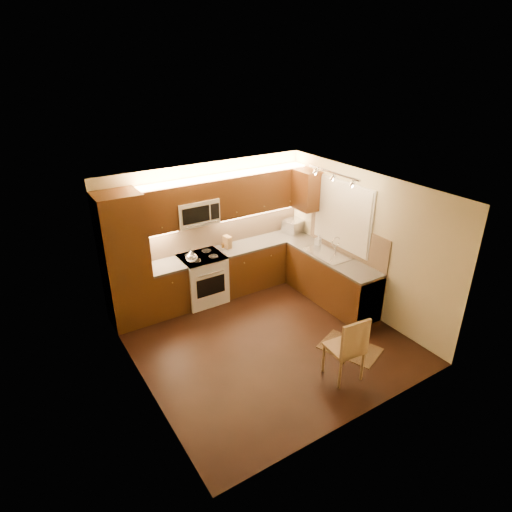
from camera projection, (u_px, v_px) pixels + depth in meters
floor at (266, 340)px, 7.01m from camera, size 4.00×4.00×0.01m
ceiling at (268, 191)px, 5.95m from camera, size 4.00×4.00×0.01m
wall_back at (207, 230)px, 8.01m from camera, size 4.00×0.01×2.50m
wall_front at (364, 339)px, 4.95m from camera, size 4.00×0.01×2.50m
wall_left at (137, 310)px, 5.51m from camera, size 0.01×4.00×2.50m
wall_right at (363, 243)px, 7.45m from camera, size 0.01×4.00×2.50m
pantry at (125, 261)px, 7.03m from camera, size 0.70×0.60×2.30m
base_cab_back_left at (167, 289)px, 7.65m from camera, size 0.62×0.60×0.86m
counter_back_left at (165, 266)px, 7.46m from camera, size 0.62×0.60×0.04m
base_cab_back_right at (263, 262)px, 8.63m from camera, size 1.92×0.60×0.86m
counter_back_right at (263, 242)px, 8.44m from camera, size 1.92×0.60×0.04m
base_cab_right at (331, 280)px, 7.96m from camera, size 0.60×2.00×0.86m
counter_right at (333, 258)px, 7.77m from camera, size 0.60×2.00×0.04m
dishwasher at (358, 296)px, 7.43m from camera, size 0.58×0.60×0.84m
backsplash_back at (224, 229)px, 8.20m from camera, size 3.30×0.02×0.60m
backsplash_right at (347, 238)px, 7.77m from camera, size 0.02×2.00×0.60m
upper_cab_back_left at (157, 210)px, 7.13m from camera, size 0.62×0.35×0.75m
upper_cab_back_right at (260, 191)px, 8.12m from camera, size 1.92×0.35×0.75m
upper_cab_bridge at (194, 191)px, 7.37m from camera, size 0.76×0.35×0.31m
upper_cab_right_corner at (307, 190)px, 8.17m from camera, size 0.35×0.50×0.75m
stove at (203, 278)px, 7.95m from camera, size 0.76×0.65×0.92m
microwave at (196, 212)px, 7.52m from camera, size 0.76×0.38×0.44m
window_frame at (343, 215)px, 7.72m from camera, size 0.03×1.44×1.24m
window_blinds at (342, 215)px, 7.71m from camera, size 0.02×1.36×1.16m
sink at (328, 250)px, 7.84m from camera, size 0.52×0.86×0.15m
faucet at (336, 244)px, 7.90m from camera, size 0.20×0.04×0.30m
track_light_bar at (333, 173)px, 7.03m from camera, size 0.04×1.20×0.03m
kettle at (191, 256)px, 7.49m from camera, size 0.24×0.24×0.23m
toaster_oven at (294, 226)px, 8.81m from camera, size 0.50×0.43×0.26m
knife_block at (227, 242)px, 8.09m from camera, size 0.12×0.18×0.23m
spice_jar_a at (229, 241)px, 8.30m from camera, size 0.05×0.05×0.08m
spice_jar_b at (223, 245)px, 8.11m from camera, size 0.05×0.05×0.09m
spice_jar_c at (225, 243)px, 8.21m from camera, size 0.04×0.04×0.10m
spice_jar_d at (224, 242)px, 8.24m from camera, size 0.05×0.05×0.09m
soap_bottle at (318, 240)px, 8.19m from camera, size 0.12×0.12×0.22m
rug at (350, 348)px, 6.80m from camera, size 0.88×1.05×0.01m
dining_chair at (344, 346)px, 6.03m from camera, size 0.49×0.49×1.02m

